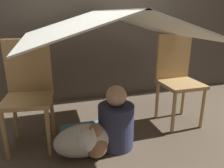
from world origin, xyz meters
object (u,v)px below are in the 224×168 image
person_front (116,122)px  dog (83,140)px  chair_right (177,76)px  chair_left (28,89)px

person_front → dog: (-0.31, -0.08, -0.08)m
dog → chair_right: bearing=19.4°
chair_left → person_front: chair_left is taller
chair_left → dog: size_ratio=1.95×
chair_left → dog: 0.66m
person_front → dog: person_front is taller
chair_right → person_front: bearing=-158.9°
chair_left → person_front: 0.82m
person_front → dog: size_ratio=1.19×
chair_left → dog: bearing=-35.9°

